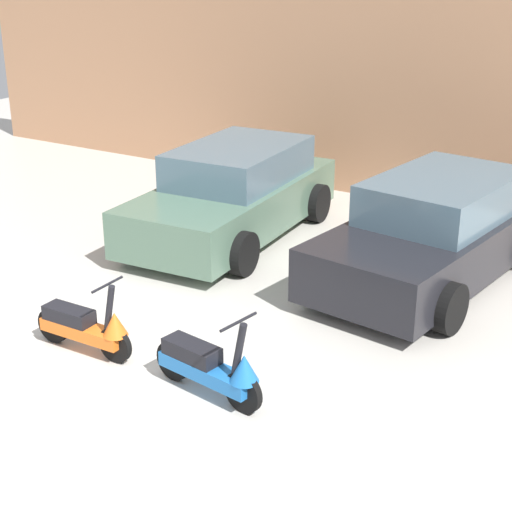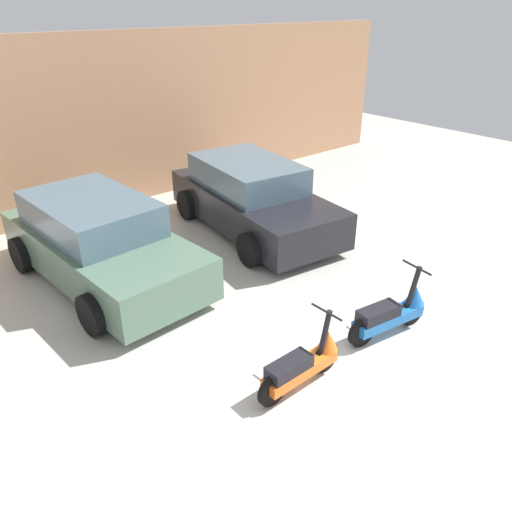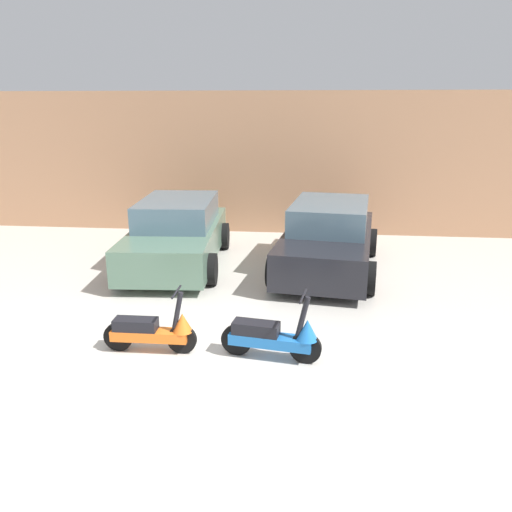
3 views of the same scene
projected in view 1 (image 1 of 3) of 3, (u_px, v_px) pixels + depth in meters
name	position (u px, v px, depth m)	size (l,w,h in m)	color
ground_plane	(61.00, 397.00, 8.31)	(28.00, 28.00, 0.00)	beige
wall_back	(382.00, 94.00, 14.23)	(19.60, 0.12, 3.89)	tan
scooter_front_left	(87.00, 326.00, 9.09)	(1.40, 0.50, 0.97)	black
scooter_front_right	(211.00, 367.00, 8.18)	(1.46, 0.56, 1.02)	black
car_rear_left	(234.00, 194.00, 12.70)	(2.31, 4.44, 1.47)	#51705B
car_rear_center	(435.00, 232.00, 11.01)	(2.52, 4.53, 1.47)	black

